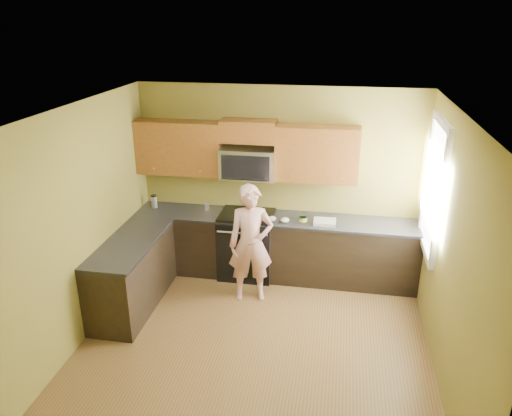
% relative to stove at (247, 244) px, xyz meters
% --- Properties ---
extents(floor, '(4.00, 4.00, 0.00)m').
position_rel_stove_xyz_m(floor, '(0.40, -1.68, -0.47)').
color(floor, brown).
rests_on(floor, ground).
extents(ceiling, '(4.00, 4.00, 0.00)m').
position_rel_stove_xyz_m(ceiling, '(0.40, -1.68, 2.23)').
color(ceiling, white).
rests_on(ceiling, ground).
extents(wall_back, '(4.00, 0.00, 4.00)m').
position_rel_stove_xyz_m(wall_back, '(0.40, 0.32, 0.88)').
color(wall_back, olive).
rests_on(wall_back, ground).
extents(wall_front, '(4.00, 0.00, 4.00)m').
position_rel_stove_xyz_m(wall_front, '(0.40, -3.67, 0.88)').
color(wall_front, olive).
rests_on(wall_front, ground).
extents(wall_left, '(0.00, 4.00, 4.00)m').
position_rel_stove_xyz_m(wall_left, '(-1.60, -1.68, 0.88)').
color(wall_left, olive).
rests_on(wall_left, ground).
extents(wall_right, '(0.00, 4.00, 4.00)m').
position_rel_stove_xyz_m(wall_right, '(2.40, -1.68, 0.88)').
color(wall_right, olive).
rests_on(wall_right, ground).
extents(cabinet_back_run, '(4.00, 0.60, 0.88)m').
position_rel_stove_xyz_m(cabinet_back_run, '(0.40, 0.02, -0.03)').
color(cabinet_back_run, black).
rests_on(cabinet_back_run, floor).
extents(cabinet_left_run, '(0.60, 1.60, 0.88)m').
position_rel_stove_xyz_m(cabinet_left_run, '(-1.30, -1.08, -0.03)').
color(cabinet_left_run, black).
rests_on(cabinet_left_run, floor).
extents(countertop_back, '(4.00, 0.62, 0.04)m').
position_rel_stove_xyz_m(countertop_back, '(0.40, 0.01, 0.43)').
color(countertop_back, black).
rests_on(countertop_back, cabinet_back_run).
extents(countertop_left, '(0.62, 1.60, 0.04)m').
position_rel_stove_xyz_m(countertop_left, '(-1.29, -1.08, 0.43)').
color(countertop_left, black).
rests_on(countertop_left, cabinet_left_run).
extents(stove, '(0.76, 0.65, 0.95)m').
position_rel_stove_xyz_m(stove, '(0.00, 0.00, 0.00)').
color(stove, black).
rests_on(stove, floor).
extents(microwave, '(0.76, 0.40, 0.42)m').
position_rel_stove_xyz_m(microwave, '(0.00, 0.12, 0.97)').
color(microwave, silver).
rests_on(microwave, wall_back).
extents(upper_cab_left, '(1.22, 0.33, 0.75)m').
position_rel_stove_xyz_m(upper_cab_left, '(-0.99, 0.16, 0.97)').
color(upper_cab_left, brown).
rests_on(upper_cab_left, wall_back).
extents(upper_cab_right, '(1.12, 0.33, 0.75)m').
position_rel_stove_xyz_m(upper_cab_right, '(0.94, 0.16, 0.97)').
color(upper_cab_right, brown).
rests_on(upper_cab_right, wall_back).
extents(upper_cab_over_mw, '(0.76, 0.33, 0.30)m').
position_rel_stove_xyz_m(upper_cab_over_mw, '(0.00, 0.16, 1.62)').
color(upper_cab_over_mw, brown).
rests_on(upper_cab_over_mw, wall_back).
extents(window, '(0.06, 1.06, 1.66)m').
position_rel_stove_xyz_m(window, '(2.38, -0.48, 1.17)').
color(window, white).
rests_on(window, wall_right).
extents(woman, '(0.66, 0.51, 1.59)m').
position_rel_stove_xyz_m(woman, '(0.18, -0.63, 0.32)').
color(woman, '#DE726F').
rests_on(woman, floor).
extents(frying_pan, '(0.32, 0.49, 0.06)m').
position_rel_stove_xyz_m(frying_pan, '(0.05, -0.26, 0.47)').
color(frying_pan, black).
rests_on(frying_pan, stove).
extents(butter_tub, '(0.14, 0.14, 0.08)m').
position_rel_stove_xyz_m(butter_tub, '(0.80, -0.05, 0.45)').
color(butter_tub, yellow).
rests_on(butter_tub, countertop_back).
extents(toast_slice, '(0.11, 0.11, 0.01)m').
position_rel_stove_xyz_m(toast_slice, '(1.06, -0.09, 0.45)').
color(toast_slice, '#B27F47').
rests_on(toast_slice, countertop_back).
extents(napkin_a, '(0.13, 0.14, 0.06)m').
position_rel_stove_xyz_m(napkin_a, '(0.38, -0.11, 0.48)').
color(napkin_a, silver).
rests_on(napkin_a, countertop_back).
extents(napkin_b, '(0.13, 0.14, 0.07)m').
position_rel_stove_xyz_m(napkin_b, '(0.56, -0.13, 0.48)').
color(napkin_b, silver).
rests_on(napkin_b, countertop_back).
extents(dish_towel, '(0.30, 0.24, 0.05)m').
position_rel_stove_xyz_m(dish_towel, '(1.10, -0.09, 0.47)').
color(dish_towel, silver).
rests_on(dish_towel, countertop_back).
extents(travel_mug, '(0.11, 0.11, 0.19)m').
position_rel_stove_xyz_m(travel_mug, '(-1.40, 0.08, 0.45)').
color(travel_mug, silver).
rests_on(travel_mug, countertop_back).
extents(glass_a, '(0.08, 0.08, 0.12)m').
position_rel_stove_xyz_m(glass_a, '(-0.61, 0.11, 0.51)').
color(glass_a, silver).
rests_on(glass_a, countertop_back).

